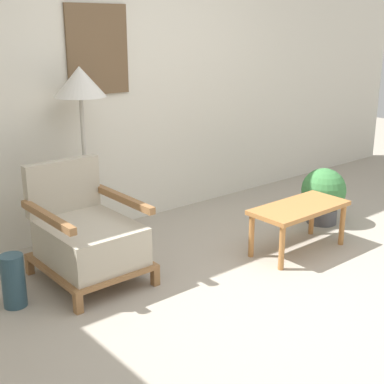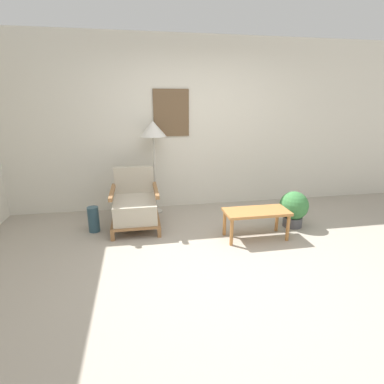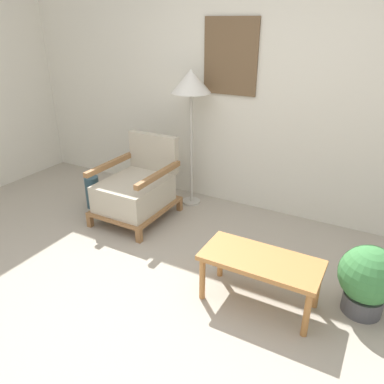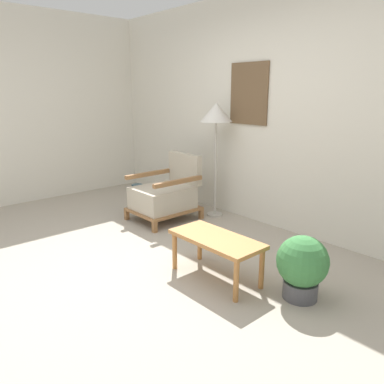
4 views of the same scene
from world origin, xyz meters
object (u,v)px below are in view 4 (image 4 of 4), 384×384
Objects in this scene: armchair at (165,195)px; coffee_table at (216,243)px; floor_lamp at (216,117)px; vase at (138,197)px; potted_plant at (302,265)px.

coffee_table is at bearing -22.51° from armchair.
floor_lamp reaches higher than vase.
coffee_table is 0.72m from potted_plant.
vase is at bearing -175.09° from armchair.
potted_plant is at bearing -9.52° from armchair.
potted_plant is at bearing -6.61° from vase.
floor_lamp is at bearing 60.41° from armchair.
vase is at bearing -145.44° from floor_lamp.
armchair is 0.59m from vase.
coffee_table is (1.22, -1.20, -0.95)m from floor_lamp.
potted_plant is (2.78, -0.32, 0.10)m from vase.
vase is (-2.11, 0.59, -0.15)m from coffee_table.
floor_lamp is (0.32, 0.56, 0.96)m from armchair.
floor_lamp reaches higher than potted_plant.
floor_lamp is 2.82× the size of potted_plant.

